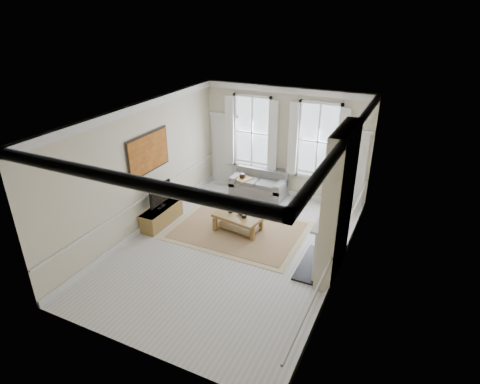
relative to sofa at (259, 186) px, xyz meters
The scene contains 23 objects.
floor 3.19m from the sofa, 79.08° to the right, with size 7.20×7.20×0.00m, color #B7B5AD.
ceiling 4.40m from the sofa, 79.08° to the right, with size 7.20×7.20×0.00m, color white.
back_wall 1.56m from the sofa, 39.28° to the left, with size 5.20×5.20×0.00m, color beige.
left_wall 3.94m from the sofa, 122.75° to the right, with size 7.20×7.20×0.00m, color beige.
right_wall 4.66m from the sofa, 44.18° to the right, with size 7.20×7.20×0.00m, color beige.
window_left 1.68m from the sofa, 135.59° to the left, with size 1.26×0.20×2.20m, color #B2BCC6, non-canonical shape.
window_right 2.31m from the sofa, 14.96° to the left, with size 1.26×0.20×2.20m, color #B2BCC6, non-canonical shape.
door_left 1.72m from the sofa, 162.73° to the left, with size 0.90×0.08×2.30m, color silver.
door_right 2.81m from the sofa, ahead, with size 0.90×0.08×2.30m, color silver.
painting 3.83m from the sofa, 124.90° to the right, with size 0.05×1.66×1.06m, color #BE7020.
chimney_breast 4.41m from the sofa, 43.88° to the right, with size 0.35×1.70×3.38m, color beige.
hearth 3.92m from the sofa, 48.21° to the right, with size 0.55×1.50×0.05m, color black.
fireplace 4.06m from the sofa, 46.10° to the right, with size 0.21×1.45×1.33m.
mirror 4.39m from the sofa, 45.99° to the right, with size 0.06×1.26×1.06m, color gold.
sofa is the anchor object (origin of this frame).
side_table 0.54m from the sofa, 160.03° to the right, with size 0.63×0.63×0.60m.
rug 2.28m from the sofa, 81.40° to the right, with size 3.50×2.60×0.02m, color #9B7550.
coffee_table 2.26m from the sofa, 81.40° to the right, with size 1.35×0.92×0.47m.
ceramic_pot_a 2.19m from the sofa, 87.69° to the right, with size 0.12×0.12×0.12m, color black.
ceramic_pot_b 2.35m from the sofa, 76.74° to the right, with size 0.14×0.14×0.10m, color black.
bowl 2.17m from the sofa, 79.69° to the right, with size 0.22×0.22×0.05m, color black.
tv_stand 3.29m from the sofa, 121.94° to the right, with size 0.46×1.42×0.51m, color brown.
tv 3.32m from the sofa, 121.61° to the right, with size 0.08×0.90×0.68m.
Camera 1 is at (3.79, -7.54, 5.60)m, focal length 30.00 mm.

